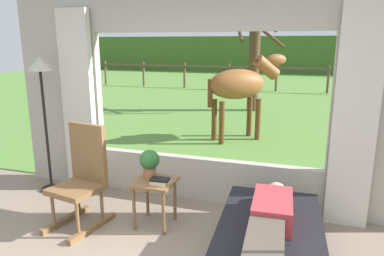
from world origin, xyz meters
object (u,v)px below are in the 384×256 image
Objects in this scene: reclining_person at (270,220)px; potted_plant at (149,162)px; book_stack at (160,181)px; floor_lamp_left at (41,84)px; side_table at (155,189)px; horse at (241,85)px; recliner_sofa at (269,249)px; pasture_tree at (254,56)px; rocking_chair at (83,177)px.

reclining_person is 1.50m from potted_plant.
reclining_person is 4.49× the size of potted_plant.
floor_lamp_left reaches higher than book_stack.
horse is at bearing 86.29° from side_table.
recliner_sofa is at bearing -21.25° from potted_plant.
side_table is at bearing 154.98° from reclining_person.
side_table is at bearing 156.93° from recliner_sofa.
book_stack is 3.88m from horse.
reclining_person is 6.98× the size of book_stack.
side_table is 0.17m from book_stack.
pasture_tree is (-1.26, 7.62, 1.10)m from reclining_person.
rocking_chair reaches higher than side_table.
book_stack is at bearing -33.14° from side_table.
potted_plant is (-1.37, 0.58, 0.18)m from reclining_person.
horse reaches higher than book_stack.
floor_lamp_left is (-1.67, 0.39, 0.76)m from potted_plant.
potted_plant is at bearing 154.00° from reclining_person.
recliner_sofa is 4.47m from horse.
pasture_tree reaches higher than floor_lamp_left.
horse is at bearing 85.00° from potted_plant.
rocking_chair is at bearing -33.21° from floor_lamp_left.
reclining_person is 1.28m from book_stack.
potted_plant is 7.10m from pasture_tree.
recliner_sofa is 3.41m from floor_lamp_left.
pasture_tree is (-1.26, 7.57, 1.40)m from recliner_sofa.
horse is (0.32, 3.71, 0.45)m from potted_plant.
side_table is 2.53× the size of book_stack.
recliner_sofa is 3.35× the size of side_table.
rocking_chair is (-2.05, 0.27, 0.33)m from recliner_sofa.
book_stack is at bearing -15.39° from floor_lamp_left.
book_stack is at bearing -89.43° from pasture_tree.
reclining_person reaches higher than book_stack.
pasture_tree is (0.79, 7.29, 1.07)m from rocking_chair.
reclining_person is 2.08m from rocking_chair.
book_stack reaches higher than side_table.
horse reaches higher than side_table.
side_table is (0.77, 0.20, -0.12)m from rocking_chair.
floor_lamp_left is 6.88m from pasture_tree.
recliner_sofa is 8.48× the size of book_stack.
recliner_sofa is 1.54m from potted_plant.
recliner_sofa is 2.10m from rocking_chair.
side_table is 1.63× the size of potted_plant.
potted_plant is (-1.37, 0.53, 0.48)m from recliner_sofa.
floor_lamp_left is at bearing 157.43° from rocking_chair.
recliner_sofa is 5.45× the size of potted_plant.
potted_plant is 0.18× the size of horse.
recliner_sofa is at bearing -80.52° from pasture_tree.
floor_lamp_left is 3.89m from horse.
side_table is 3.85m from horse.
reclining_person is at bearing 1.65° from rocking_chair.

